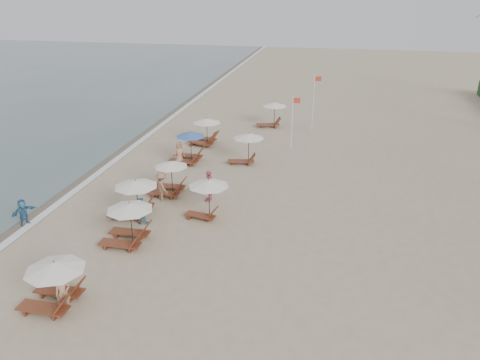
% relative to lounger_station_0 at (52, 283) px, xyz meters
% --- Properties ---
extents(ground, '(160.00, 160.00, 0.00)m').
position_rel_lounger_station_0_xyz_m(ground, '(6.00, 4.68, -1.04)').
color(ground, tan).
rests_on(ground, ground).
extents(wet_sand_band, '(3.20, 140.00, 0.01)m').
position_rel_lounger_station_0_xyz_m(wet_sand_band, '(-6.50, 14.68, -1.04)').
color(wet_sand_band, '#6B5E4C').
rests_on(wet_sand_band, ground).
extents(foam_line, '(0.50, 140.00, 0.02)m').
position_rel_lounger_station_0_xyz_m(foam_line, '(-5.20, 14.68, -1.03)').
color(foam_line, white).
rests_on(foam_line, ground).
extents(lounger_station_0, '(2.70, 2.38, 2.06)m').
position_rel_lounger_station_0_xyz_m(lounger_station_0, '(0.00, 0.00, 0.00)').
color(lounger_station_0, brown).
rests_on(lounger_station_0, ground).
extents(lounger_station_1, '(2.68, 2.30, 2.23)m').
position_rel_lounger_station_0_xyz_m(lounger_station_1, '(0.78, 5.19, 0.04)').
color(lounger_station_1, brown).
rests_on(lounger_station_1, ground).
extents(lounger_station_2, '(2.78, 2.40, 2.09)m').
position_rel_lounger_station_0_xyz_m(lounger_station_2, '(-0.22, 8.19, 0.01)').
color(lounger_station_2, brown).
rests_on(lounger_station_2, ground).
extents(lounger_station_3, '(2.46, 2.02, 2.17)m').
position_rel_lounger_station_0_xyz_m(lounger_station_3, '(0.71, 11.27, -0.04)').
color(lounger_station_3, brown).
rests_on(lounger_station_3, ground).
extents(lounger_station_4, '(2.63, 2.10, 2.31)m').
position_rel_lounger_station_0_xyz_m(lounger_station_4, '(0.14, 16.84, -0.02)').
color(lounger_station_4, brown).
rests_on(lounger_station_4, ground).
extents(lounger_station_5, '(2.75, 2.60, 2.14)m').
position_rel_lounger_station_0_xyz_m(lounger_station_5, '(0.14, 21.10, -0.03)').
color(lounger_station_5, brown).
rests_on(lounger_station_5, ground).
extents(inland_station_0, '(2.53, 2.24, 2.22)m').
position_rel_lounger_station_0_xyz_m(inland_station_0, '(3.86, 8.64, 0.45)').
color(inland_station_0, brown).
rests_on(inland_station_0, ground).
extents(inland_station_1, '(2.68, 2.24, 2.22)m').
position_rel_lounger_station_0_xyz_m(inland_station_1, '(4.31, 17.41, 0.36)').
color(inland_station_1, brown).
rests_on(inland_station_1, ground).
extents(inland_station_2, '(2.83, 2.24, 2.22)m').
position_rel_lounger_station_0_xyz_m(inland_station_2, '(4.73, 27.09, 0.27)').
color(inland_station_2, brown).
rests_on(inland_station_2, ground).
extents(beachgoer_near, '(0.68, 0.67, 1.58)m').
position_rel_lounger_station_0_xyz_m(beachgoer_near, '(0.55, -0.20, -0.25)').
color(beachgoer_near, tan).
rests_on(beachgoer_near, ground).
extents(beachgoer_mid_a, '(0.85, 0.73, 1.50)m').
position_rel_lounger_station_0_xyz_m(beachgoer_mid_a, '(0.61, 7.29, -0.29)').
color(beachgoer_mid_a, teal).
rests_on(beachgoer_mid_a, ground).
extents(beachgoer_mid_b, '(1.31, 1.26, 1.79)m').
position_rel_lounger_station_0_xyz_m(beachgoer_mid_b, '(0.67, 10.29, -0.15)').
color(beachgoer_mid_b, '#9C6C4F').
rests_on(beachgoer_mid_b, ground).
extents(beachgoer_far_a, '(0.48, 1.12, 1.91)m').
position_rel_lounger_station_0_xyz_m(beachgoer_far_a, '(3.44, 10.84, -0.09)').
color(beachgoer_far_a, '#C95077').
rests_on(beachgoer_far_a, ground).
extents(beachgoer_far_b, '(0.96, 0.94, 1.67)m').
position_rel_lounger_station_0_xyz_m(beachgoer_far_b, '(-0.30, 16.29, -0.21)').
color(beachgoer_far_b, tan).
rests_on(beachgoer_far_b, ground).
extents(waterline_walker, '(0.99, 1.43, 1.48)m').
position_rel_lounger_station_0_xyz_m(waterline_walker, '(-5.47, 5.84, -0.30)').
color(waterline_walker, '#2E638A').
rests_on(waterline_walker, ground).
extents(flag_pole_near, '(0.59, 0.08, 4.27)m').
position_rel_lounger_station_0_xyz_m(flag_pole_near, '(7.20, 21.31, 1.33)').
color(flag_pole_near, silver).
rests_on(flag_pole_near, ground).
extents(flag_pole_far, '(0.59, 0.08, 4.94)m').
position_rel_lounger_station_0_xyz_m(flag_pole_far, '(8.43, 26.88, 1.68)').
color(flag_pole_far, silver).
rests_on(flag_pole_far, ground).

